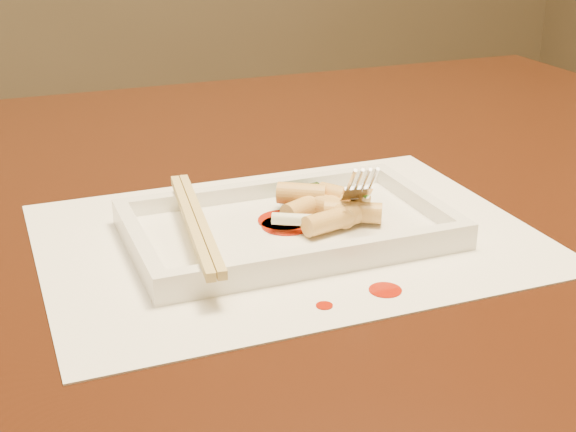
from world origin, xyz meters
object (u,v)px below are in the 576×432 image
object	(u,v)px
placemat	(288,237)
chopstick_a	(191,222)
plate_base	(288,232)
fork	(358,126)
table	(190,293)

from	to	relation	value
placemat	chopstick_a	bearing A→B (deg)	180.00
plate_base	fork	distance (m)	0.11
placemat	chopstick_a	xyz separation A→B (m)	(-0.08, 0.00, 0.03)
chopstick_a	plate_base	bearing A→B (deg)	0.00
plate_base	fork	size ratio (longest dim) A/B	1.86
table	placemat	distance (m)	0.17
table	chopstick_a	bearing A→B (deg)	-102.10
placemat	fork	world-z (taller)	fork
table	chopstick_a	xyz separation A→B (m)	(-0.03, -0.12, 0.13)
fork	placemat	bearing A→B (deg)	-165.58
plate_base	fork	xyz separation A→B (m)	(0.07, 0.02, 0.08)
fork	chopstick_a	bearing A→B (deg)	-173.25
placemat	chopstick_a	distance (m)	0.09
plate_base	chopstick_a	size ratio (longest dim) A/B	1.30
table	fork	size ratio (longest dim) A/B	10.00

